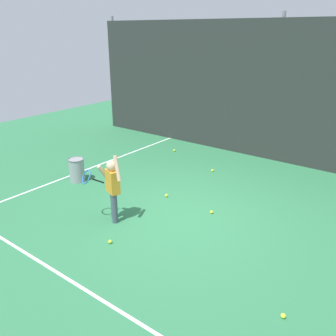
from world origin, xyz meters
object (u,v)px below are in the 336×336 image
object	(u,v)px
ball_hopper	(77,170)
tennis_ball_6	(213,171)
tennis_ball_0	(166,195)
tennis_ball_1	(211,212)
tennis_ball_2	(283,316)
tennis_player	(112,185)
tennis_ball_5	(110,242)
tennis_ball_4	(174,150)

from	to	relation	value
ball_hopper	tennis_ball_6	world-z (taller)	ball_hopper
tennis_ball_0	tennis_ball_1	distance (m)	1.17
tennis_ball_1	tennis_ball_2	distance (m)	2.80
tennis_player	tennis_ball_1	xyz separation A→B (m)	(1.36, 1.34, -0.69)
ball_hopper	tennis_ball_0	bearing A→B (deg)	14.74
ball_hopper	tennis_ball_2	xyz separation A→B (m)	(5.54, -1.30, -0.26)
tennis_ball_1	tennis_player	bearing A→B (deg)	-135.46
tennis_ball_5	tennis_ball_4	bearing A→B (deg)	113.71
tennis_ball_0	tennis_ball_5	bearing A→B (deg)	-80.50
tennis_ball_0	tennis_ball_2	distance (m)	3.80
tennis_ball_2	tennis_ball_4	world-z (taller)	same
tennis_ball_0	tennis_ball_4	bearing A→B (deg)	123.06
tennis_ball_1	ball_hopper	bearing A→B (deg)	-171.27
tennis_ball_1	tennis_ball_5	bearing A→B (deg)	-113.08
tennis_ball_0	tennis_ball_2	bearing A→B (deg)	-29.79
tennis_ball_2	tennis_ball_6	size ratio (longest dim) A/B	1.00
tennis_ball_4	ball_hopper	bearing A→B (deg)	-99.75
ball_hopper	tennis_ball_2	distance (m)	5.69
tennis_ball_0	tennis_ball_6	world-z (taller)	same
ball_hopper	tennis_ball_4	distance (m)	3.24
ball_hopper	tennis_ball_4	world-z (taller)	ball_hopper
ball_hopper	tennis_ball_0	distance (m)	2.33
tennis_ball_0	tennis_ball_2	world-z (taller)	same
tennis_ball_0	tennis_ball_5	distance (m)	2.05
tennis_ball_2	tennis_ball_5	bearing A→B (deg)	-177.45
tennis_ball_4	tennis_player	bearing A→B (deg)	-69.49
ball_hopper	tennis_ball_4	bearing A→B (deg)	80.25
ball_hopper	tennis_ball_1	xyz separation A→B (m)	(3.41, 0.52, -0.26)
tennis_ball_5	tennis_ball_6	world-z (taller)	same
tennis_ball_5	ball_hopper	bearing A→B (deg)	150.92
ball_hopper	tennis_ball_1	distance (m)	3.46
tennis_ball_2	tennis_ball_5	xyz separation A→B (m)	(-2.96, -0.13, 0.00)
tennis_ball_1	tennis_ball_4	distance (m)	3.91
ball_hopper	tennis_ball_5	bearing A→B (deg)	-29.08
ball_hopper	tennis_ball_0	xyz separation A→B (m)	(2.24, 0.59, -0.26)
tennis_ball_2	tennis_ball_6	xyz separation A→B (m)	(-3.25, 3.77, 0.00)
tennis_ball_5	tennis_player	bearing A→B (deg)	130.82
tennis_ball_6	tennis_ball_0	bearing A→B (deg)	-91.45
tennis_ball_4	tennis_ball_5	xyz separation A→B (m)	(2.03, -4.62, 0.00)
tennis_player	tennis_ball_0	xyz separation A→B (m)	(0.19, 1.41, -0.69)
tennis_ball_0	tennis_ball_4	xyz separation A→B (m)	(-1.69, 2.60, 0.00)
tennis_ball_1	tennis_ball_6	xyz separation A→B (m)	(-1.12, 1.94, 0.00)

